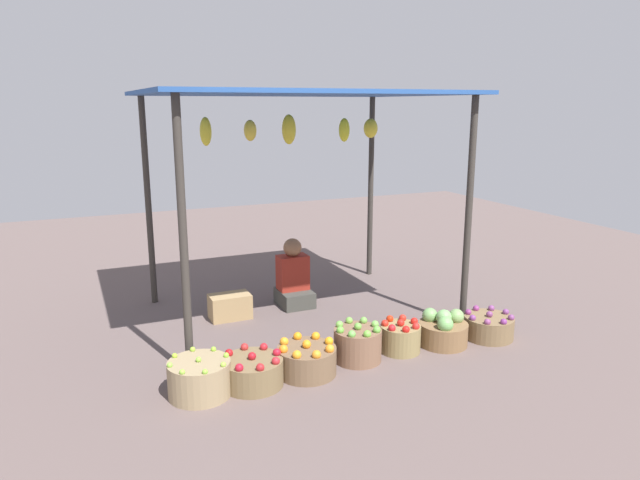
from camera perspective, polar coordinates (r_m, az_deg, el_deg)
ground_plane at (r=6.51m, az=-1.96°, el=-7.14°), size 14.00×14.00×0.00m
market_stall_structure at (r=6.12m, az=-2.13°, el=12.58°), size 3.15×2.35×2.39m
vendor_person at (r=6.68m, az=-2.62°, el=-3.92°), size 0.36×0.44×0.78m
basket_limes at (r=4.83m, az=-11.76°, el=-13.14°), size 0.50×0.50×0.33m
basket_red_apples at (r=4.93m, az=-6.66°, el=-12.70°), size 0.51×0.51×0.29m
basket_oranges at (r=5.08m, az=-1.32°, el=-11.67°), size 0.51×0.51×0.31m
basket_green_apples at (r=5.33m, az=3.72°, el=-10.14°), size 0.43×0.43×0.36m
basket_red_tomatoes at (r=5.55m, az=7.89°, el=-9.45°), size 0.38×0.38×0.32m
basket_cabbages at (r=5.77m, az=12.01°, el=-8.67°), size 0.47×0.47×0.35m
basket_purple_onions at (r=6.05m, az=16.23°, el=-8.16°), size 0.49×0.49×0.27m
wooden_crate_near_vendor at (r=6.38m, az=-8.83°, el=-6.46°), size 0.44×0.27×0.27m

